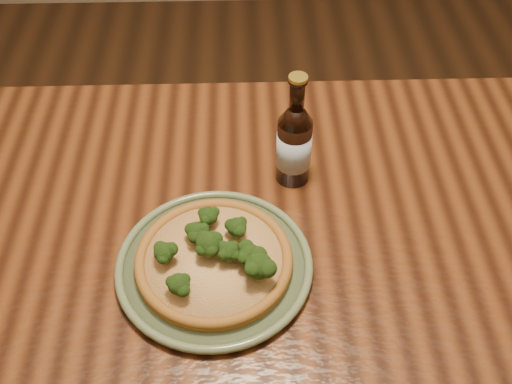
{
  "coord_description": "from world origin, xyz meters",
  "views": [
    {
      "loc": [
        -0.13,
        -0.52,
        1.54
      ],
      "look_at": [
        -0.11,
        0.16,
        0.82
      ],
      "focal_mm": 42.0,
      "sensor_mm": 36.0,
      "label": 1
    }
  ],
  "objects_px": {
    "plate": "(214,265)",
    "beer_bottle": "(294,143)",
    "table": "(317,276)",
    "pizza": "(215,259)"
  },
  "relations": [
    {
      "from": "plate",
      "to": "beer_bottle",
      "type": "xyz_separation_m",
      "value": [
        0.14,
        0.2,
        0.07
      ]
    },
    {
      "from": "table",
      "to": "pizza",
      "type": "xyz_separation_m",
      "value": [
        -0.18,
        -0.05,
        0.12
      ]
    },
    {
      "from": "beer_bottle",
      "to": "pizza",
      "type": "bearing_deg",
      "value": -134.1
    },
    {
      "from": "table",
      "to": "plate",
      "type": "relative_size",
      "value": 5.06
    },
    {
      "from": "pizza",
      "to": "plate",
      "type": "bearing_deg",
      "value": 158.46
    },
    {
      "from": "table",
      "to": "beer_bottle",
      "type": "height_order",
      "value": "beer_bottle"
    },
    {
      "from": "pizza",
      "to": "beer_bottle",
      "type": "height_order",
      "value": "beer_bottle"
    },
    {
      "from": "table",
      "to": "beer_bottle",
      "type": "bearing_deg",
      "value": 103.49
    },
    {
      "from": "table",
      "to": "pizza",
      "type": "height_order",
      "value": "pizza"
    },
    {
      "from": "beer_bottle",
      "to": "table",
      "type": "bearing_deg",
      "value": -86.57
    }
  ]
}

